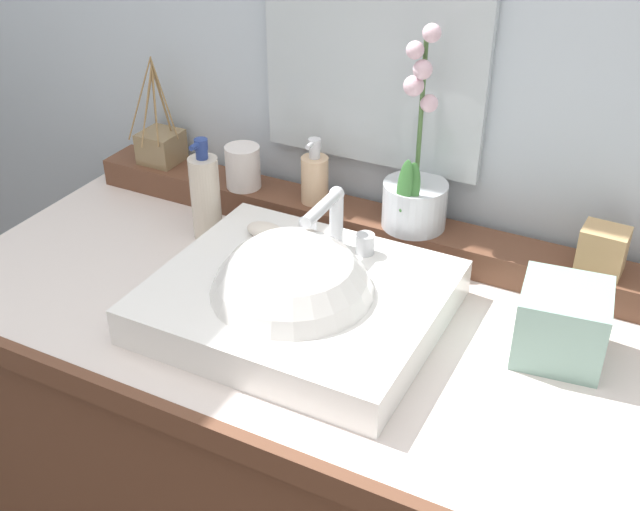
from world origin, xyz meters
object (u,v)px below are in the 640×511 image
Objects in this scene: sink_basin at (295,308)px; trinket_box at (603,250)px; soap_bar at (265,230)px; lotion_bottle at (205,196)px; potted_plant at (415,189)px; tissue_box at (562,323)px; tumbler_cup at (243,167)px; soap_dispenser at (315,177)px; reed_diffuser at (161,145)px.

trinket_box is (0.42, 0.29, 0.07)m from sink_basin.
lotion_bottle reaches higher than soap_bar.
sink_basin is 0.51m from trinket_box.
potted_plant reaches higher than trinket_box.
tissue_box is at bearing 15.62° from sink_basin.
sink_basin is at bearing -46.19° from tumbler_cup.
lotion_bottle is at bearing -96.00° from tumbler_cup.
lotion_bottle is (-0.37, -0.12, -0.05)m from potted_plant.
soap_dispenser is at bearing 179.19° from potted_plant.
reed_diffuser is at bearing -179.08° from trinket_box.
tumbler_cup is 0.22m from reed_diffuser.
sink_basin is 0.18m from soap_bar.
potted_plant is 2.89× the size of soap_dispenser.
soap_bar is at bearing -26.80° from reed_diffuser.
soap_bar is at bearing -16.30° from lotion_bottle.
tumbler_cup is at bearing -176.67° from soap_dispenser.
reed_diffuser is (-0.49, 0.30, 0.07)m from sink_basin.
tissue_box is (0.51, -0.18, -0.05)m from soap_dispenser.
potted_plant is at bearing 72.78° from sink_basin.
soap_bar is 0.41m from reed_diffuser.
reed_diffuser reaches higher than tissue_box.
reed_diffuser is at bearing 174.12° from tumbler_cup.
lotion_bottle reaches higher than tumbler_cup.
soap_bar is 0.16m from lotion_bottle.
potted_plant is 0.21m from soap_dispenser.
tumbler_cup is 0.12m from lotion_bottle.
soap_dispenser is 0.37m from reed_diffuser.
potted_plant is 4.70× the size of trinket_box.
sink_basin is 1.21× the size of potted_plant.
reed_diffuser is at bearing 146.27° from lotion_bottle.
tissue_box is at bearing -12.22° from reed_diffuser.
lotion_bottle reaches higher than sink_basin.
tissue_box is at bearing -29.53° from potted_plant.
soap_dispenser is at bearing 36.49° from lotion_bottle.
sink_basin is 5.69× the size of trinket_box.
tumbler_cup is at bearing -177.55° from trinket_box.
potted_plant is at bearing -0.81° from soap_dispenser.
reed_diffuser reaches higher than soap_bar.
reed_diffuser is at bearing 167.78° from tissue_box.
potted_plant is at bearing 18.05° from lotion_bottle.
soap_bar is 0.54× the size of soap_dispenser.
soap_dispenser is at bearing -178.37° from trinket_box.
reed_diffuser is at bearing 153.20° from soap_bar.
soap_bar is at bearing 179.01° from tissue_box.
lotion_bottle is at bearing -168.29° from trinket_box.
trinket_box is (0.54, 0.17, 0.02)m from soap_bar.
tumbler_cup is 0.43× the size of lotion_bottle.
trinket_box is (0.53, -0.00, -0.01)m from soap_dispenser.
lotion_bottle reaches higher than trinket_box.
soap_dispenser is (0.01, 0.17, 0.03)m from soap_bar.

